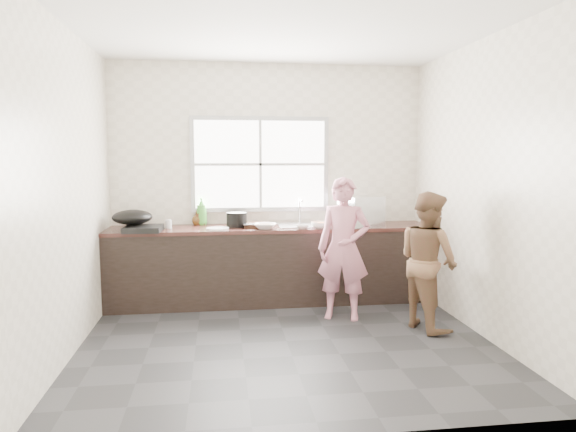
{
  "coord_description": "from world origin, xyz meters",
  "views": [
    {
      "loc": [
        -0.57,
        -4.38,
        1.64
      ],
      "look_at": [
        0.1,
        0.65,
        1.05
      ],
      "focal_mm": 32.0,
      "sensor_mm": 36.0,
      "label": 1
    }
  ],
  "objects": [
    {
      "name": "dish_rack",
      "position": [
        1.01,
        1.2,
        1.03
      ],
      "size": [
        0.54,
        0.47,
        0.33
      ],
      "primitive_type": "cube",
      "rotation": [
        0.0,
        0.0,
        0.42
      ],
      "color": "silver",
      "rests_on": "countertop"
    },
    {
      "name": "ceiling",
      "position": [
        0.0,
        0.0,
        2.71
      ],
      "size": [
        3.6,
        3.2,
        0.01
      ],
      "primitive_type": "cube",
      "color": "silver",
      "rests_on": "wall_back"
    },
    {
      "name": "person_side",
      "position": [
        1.39,
        0.19,
        0.66
      ],
      "size": [
        0.66,
        0.75,
        1.31
      ],
      "primitive_type": "imported",
      "rotation": [
        0.0,
        0.0,
        1.86
      ],
      "color": "brown",
      "rests_on": "floor"
    },
    {
      "name": "pot_lid_left",
      "position": [
        -1.41,
        1.35,
        0.87
      ],
      "size": [
        0.28,
        0.28,
        0.01
      ],
      "primitive_type": "cylinder",
      "rotation": [
        0.0,
        0.0,
        0.21
      ],
      "color": "#AFB3B7",
      "rests_on": "countertop"
    },
    {
      "name": "cutting_board",
      "position": [
        -0.16,
        1.3,
        0.88
      ],
      "size": [
        0.47,
        0.47,
        0.04
      ],
      "primitive_type": "cylinder",
      "rotation": [
        0.0,
        0.0,
        -0.32
      ],
      "color": "black",
      "rests_on": "countertop"
    },
    {
      "name": "wok",
      "position": [
        -1.5,
        1.19,
        1.0
      ],
      "size": [
        0.45,
        0.45,
        0.16
      ],
      "primitive_type": "ellipsoid",
      "rotation": [
        0.0,
        0.0,
        -0.09
      ],
      "color": "black",
      "rests_on": "burner"
    },
    {
      "name": "plate_food",
      "position": [
        -0.6,
        1.12,
        0.87
      ],
      "size": [
        0.29,
        0.29,
        0.02
      ],
      "primitive_type": "cylinder",
      "rotation": [
        0.0,
        0.0,
        0.23
      ],
      "color": "silver",
      "rests_on": "countertop"
    },
    {
      "name": "pot_lid_right",
      "position": [
        -1.3,
        1.4,
        0.87
      ],
      "size": [
        0.36,
        0.36,
        0.01
      ],
      "primitive_type": "cylinder",
      "rotation": [
        0.0,
        0.0,
        0.34
      ],
      "color": "#B2B6BA",
      "rests_on": "countertop"
    },
    {
      "name": "bottle_brown_short",
      "position": [
        -0.83,
        1.52,
        0.94
      ],
      "size": [
        0.15,
        0.15,
        0.15
      ],
      "primitive_type": "imported",
      "rotation": [
        0.0,
        0.0,
        -0.41
      ],
      "color": "#4B3112",
      "rests_on": "countertop"
    },
    {
      "name": "window_frame",
      "position": [
        -0.1,
        1.59,
        1.55
      ],
      "size": [
        1.6,
        0.05,
        1.1
      ],
      "primitive_type": "cube",
      "color": "#9EA0A5",
      "rests_on": "wall_back"
    },
    {
      "name": "glass_jar",
      "position": [
        -1.13,
        1.28,
        0.91
      ],
      "size": [
        0.07,
        0.07,
        0.09
      ],
      "primitive_type": "cylinder",
      "rotation": [
        0.0,
        0.0,
        -0.03
      ],
      "color": "silver",
      "rests_on": "countertop"
    },
    {
      "name": "floor",
      "position": [
        0.0,
        0.0,
        -0.01
      ],
      "size": [
        3.6,
        3.2,
        0.01
      ],
      "primitive_type": "cube",
      "color": "#262629",
      "rests_on": "ground"
    },
    {
      "name": "countertop",
      "position": [
        0.0,
        1.29,
        0.84
      ],
      "size": [
        3.6,
        0.64,
        0.04
      ],
      "primitive_type": "cube",
      "color": "#341A15",
      "rests_on": "cabinet"
    },
    {
      "name": "cabinet",
      "position": [
        0.0,
        1.29,
        0.41
      ],
      "size": [
        3.6,
        0.62,
        0.82
      ],
      "primitive_type": "cube",
      "color": "black",
      "rests_on": "floor"
    },
    {
      "name": "bowl_crabs",
      "position": [
        0.52,
        1.08,
        0.89
      ],
      "size": [
        0.21,
        0.21,
        0.06
      ],
      "primitive_type": "imported",
      "rotation": [
        0.0,
        0.0,
        -0.22
      ],
      "color": "white",
      "rests_on": "countertop"
    },
    {
      "name": "window_glazing",
      "position": [
        -0.1,
        1.57,
        1.55
      ],
      "size": [
        1.5,
        0.01,
        1.0
      ],
      "primitive_type": "cube",
      "color": "white",
      "rests_on": "window_frame"
    },
    {
      "name": "bottle_green",
      "position": [
        -0.78,
        1.52,
        1.02
      ],
      "size": [
        0.14,
        0.14,
        0.32
      ],
      "primitive_type": "imported",
      "rotation": [
        0.0,
        0.0,
        -0.15
      ],
      "color": "green",
      "rests_on": "countertop"
    },
    {
      "name": "faucet",
      "position": [
        0.35,
        1.49,
        1.01
      ],
      "size": [
        0.02,
        0.02,
        0.3
      ],
      "primitive_type": "cylinder",
      "color": "silver",
      "rests_on": "countertop"
    },
    {
      "name": "burner",
      "position": [
        -1.37,
        1.09,
        0.89
      ],
      "size": [
        0.39,
        0.39,
        0.06
      ],
      "primitive_type": "cube",
      "rotation": [
        0.0,
        0.0,
        -0.04
      ],
      "color": "black",
      "rests_on": "countertop"
    },
    {
      "name": "bowl_held",
      "position": [
        0.32,
        1.08,
        0.89
      ],
      "size": [
        0.23,
        0.23,
        0.05
      ],
      "primitive_type": "imported",
      "rotation": [
        0.0,
        0.0,
        -0.41
      ],
      "color": "silver",
      "rests_on": "countertop"
    },
    {
      "name": "bowl_mince",
      "position": [
        -0.09,
        1.11,
        0.89
      ],
      "size": [
        0.3,
        0.3,
        0.06
      ],
      "primitive_type": "imported",
      "rotation": [
        0.0,
        0.0,
        -0.27
      ],
      "color": "white",
      "rests_on": "countertop"
    },
    {
      "name": "wall_back",
      "position": [
        0.0,
        1.6,
        1.35
      ],
      "size": [
        3.6,
        0.01,
        2.7
      ],
      "primitive_type": "cube",
      "color": "beige",
      "rests_on": "ground"
    },
    {
      "name": "wall_right",
      "position": [
        1.8,
        0.0,
        1.35
      ],
      "size": [
        0.01,
        3.2,
        2.7
      ],
      "primitive_type": "cube",
      "color": "silver",
      "rests_on": "ground"
    },
    {
      "name": "wall_left",
      "position": [
        -1.8,
        0.0,
        1.35
      ],
      "size": [
        0.01,
        3.2,
        2.7
      ],
      "primitive_type": "cube",
      "color": "silver",
      "rests_on": "ground"
    },
    {
      "name": "cleaver",
      "position": [
        -0.23,
        1.19,
        0.9
      ],
      "size": [
        0.21,
        0.14,
        0.01
      ],
      "primitive_type": "cube",
      "rotation": [
        0.0,
        0.0,
        0.21
      ],
      "color": "#ADB1B4",
      "rests_on": "cutting_board"
    },
    {
      "name": "woman",
      "position": [
        0.66,
        0.59,
        0.67
      ],
      "size": [
        0.57,
        0.47,
        1.34
      ],
      "primitive_type": "imported",
      "rotation": [
        0.0,
        0.0,
        -0.34
      ],
      "color": "#CD7B90",
      "rests_on": "floor"
    },
    {
      "name": "wall_front",
      "position": [
        0.0,
        -1.6,
        1.35
      ],
      "size": [
        3.6,
        0.01,
        2.7
      ],
      "primitive_type": "cube",
      "color": "beige",
      "rests_on": "ground"
    },
    {
      "name": "black_pot",
      "position": [
        -0.39,
        1.29,
        0.94
      ],
      "size": [
        0.24,
        0.24,
        0.16
      ],
      "primitive_type": "cylinder",
      "rotation": [
        0.0,
        0.0,
        0.05
      ],
      "color": "black",
      "rests_on": "countertop"
    },
    {
      "name": "bottle_brown_tall",
      "position": [
        -0.79,
        1.52,
        0.95
      ],
      "size": [
        0.09,
        0.09,
        0.19
      ],
      "primitive_type": "imported",
      "rotation": [
        0.0,
        0.0,
        0.04
      ],
      "color": "#442311",
      "rests_on": "countertop"
    },
    {
      "name": "sink",
      "position": [
        0.35,
        1.29,
        0.86
      ],
      "size": [
        0.55,
        0.45,
        0.02
      ],
      "primitive_type": "cube",
      "color": "silver",
      "rests_on": "countertop"
    }
  ]
}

